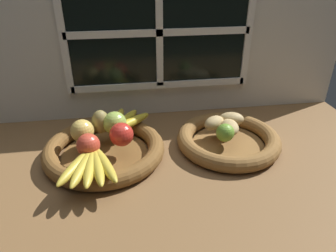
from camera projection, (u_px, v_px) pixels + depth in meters
The scene contains 15 objects.
ground_plane at pixel (172, 157), 97.65cm from camera, with size 140.00×90.00×3.00cm, color brown.
back_wall at pixel (159, 40), 109.18cm from camera, with size 140.00×4.60×55.00cm.
fruit_bowl_left at pixel (105, 150), 94.37cm from camera, with size 36.56×36.56×4.91cm.
fruit_bowl_right at pixel (228, 140), 99.45cm from camera, with size 32.83×32.83×4.91cm.
apple_red_front at pixel (88, 145), 85.76cm from camera, with size 6.51×6.51×6.51cm, color #CC422D.
apple_green_back at pixel (115, 123), 96.03cm from camera, with size 7.32×7.32×7.32cm, color #99B74C.
apple_golden_left at pixel (82, 131), 92.19cm from camera, with size 6.93×6.93×6.93cm, color #DBB756.
apple_red_right at pixel (121, 134), 90.22cm from camera, with size 7.04×7.04×7.04cm, color red.
pear_brown at pixel (100, 122), 96.39cm from camera, with size 5.21×5.61×7.70cm, color olive.
banana_bunch_front at pixel (91, 165), 80.67cm from camera, with size 16.71×19.26×2.93cm.
banana_bunch_back at pixel (125, 121), 102.01cm from camera, with size 14.00×16.71×2.90cm.
potato_oblong at pixel (214, 123), 99.35cm from camera, with size 7.58×4.84×4.31cm, color tan.
potato_large at pixel (230, 127), 97.21cm from camera, with size 8.23×5.53×4.02cm, color tan.
potato_back at pixel (231, 119), 101.73cm from camera, with size 8.04×5.14×4.36cm, color tan.
lime_near at pixel (225, 133), 92.66cm from camera, with size 5.51×5.51×5.51cm, color #6B9E33.
Camera 1 is at (-13.09, -79.68, 54.27)cm, focal length 33.17 mm.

